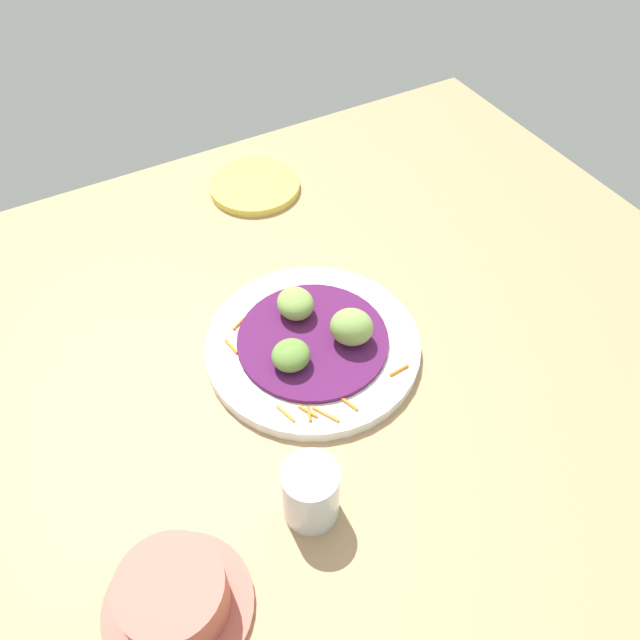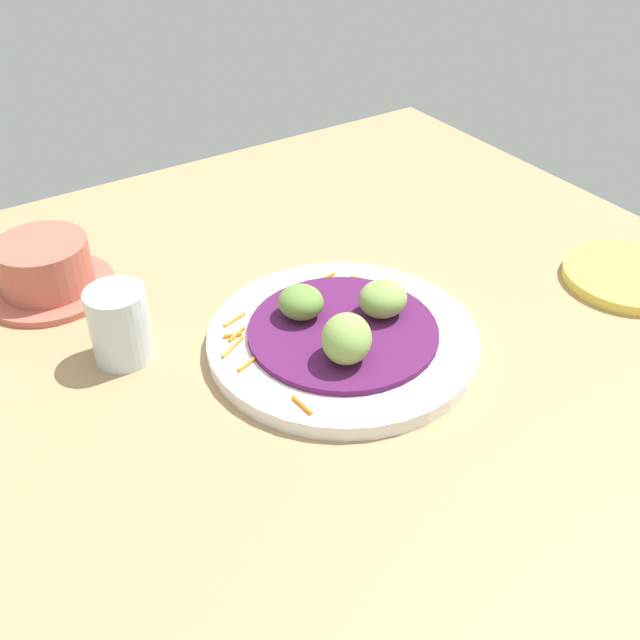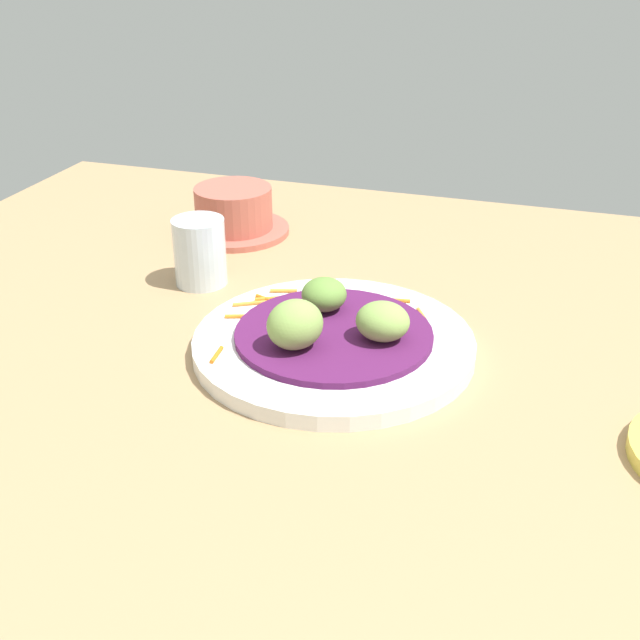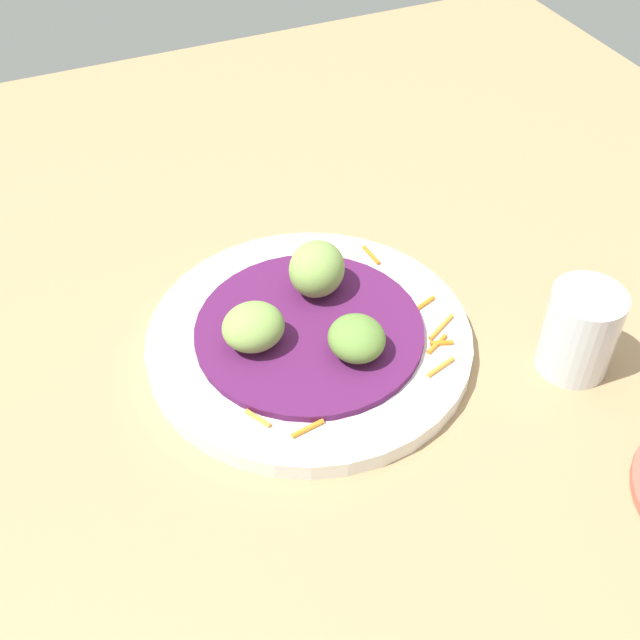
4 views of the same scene
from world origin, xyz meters
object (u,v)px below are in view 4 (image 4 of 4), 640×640
(guac_scoop_left, at_px, (253,327))
(guac_scoop_center, at_px, (357,338))
(guac_scoop_right, at_px, (317,269))
(main_plate, at_px, (309,340))
(water_glass, at_px, (580,331))

(guac_scoop_left, xyz_separation_m, guac_scoop_center, (0.07, -0.04, -0.00))
(guac_scoop_left, relative_size, guac_scoop_right, 0.95)
(main_plate, relative_size, guac_scoop_left, 5.36)
(water_glass, bearing_deg, guac_scoop_center, 159.18)
(guac_scoop_left, relative_size, water_glass, 0.66)
(guac_scoop_left, height_order, water_glass, water_glass)
(guac_scoop_left, bearing_deg, guac_scoop_center, -31.14)
(guac_scoop_right, height_order, water_glass, water_glass)
(main_plate, bearing_deg, guac_scoop_center, -61.14)
(guac_scoop_center, xyz_separation_m, water_glass, (0.17, -0.07, -0.00))
(guac_scoop_left, bearing_deg, guac_scoop_right, 28.86)
(main_plate, height_order, guac_scoop_right, guac_scoop_right)
(water_glass, bearing_deg, main_plate, 151.00)
(main_plate, relative_size, water_glass, 3.55)
(guac_scoop_left, distance_m, guac_scoop_center, 0.08)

